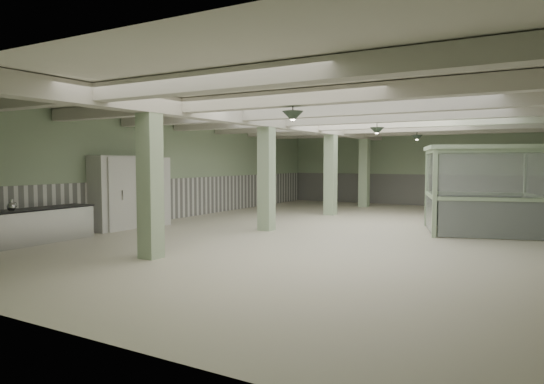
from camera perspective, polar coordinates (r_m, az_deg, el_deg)
The scene contains 25 objects.
floor at distance 14.91m, azimuth 9.66°, elevation -4.66°, with size 20.00×20.00×0.00m, color beige.
ceiling at distance 14.83m, azimuth 9.81°, elevation 9.25°, with size 14.00×20.00×0.02m, color white.
wall_back at distance 24.38m, azimuth 17.92°, elevation 2.67°, with size 14.00×0.02×3.60m, color #93A886.
wall_front at distance 6.40m, azimuth -23.07°, elevation 0.31°, with size 14.00×0.02×3.60m, color #93A886.
wall_left at distance 18.40m, azimuth -11.19°, elevation 2.52°, with size 0.02×20.00×3.60m, color #93A886.
wainscot_left at distance 18.43m, azimuth -11.09°, elevation -0.75°, with size 0.05×19.90×1.50m, color silver.
wainscot_back at distance 24.40m, azimuth 17.86°, elevation 0.21°, with size 13.90×0.05×1.50m, color silver.
girder at distance 15.84m, azimuth 1.20°, elevation 8.14°, with size 0.45×19.90×0.40m, color beige.
beam_a at distance 8.24m, azimuth -9.00°, elevation 12.53°, with size 13.90×0.35×0.32m, color beige.
beam_b at distance 10.29m, azimuth -0.04°, elevation 10.79°, with size 13.90×0.35×0.32m, color beige.
beam_c at distance 12.50m, azimuth 5.78°, elevation 9.50°, with size 13.90×0.35×0.32m, color beige.
beam_d at distance 14.81m, azimuth 9.80°, elevation 8.55°, with size 13.90×0.35×0.32m, color beige.
beam_e at distance 17.17m, azimuth 12.72°, elevation 7.83°, with size 13.90×0.35×0.32m, color beige.
beam_f at distance 19.56m, azimuth 14.92°, elevation 7.28°, with size 13.90×0.35×0.32m, color beige.
beam_g at distance 21.98m, azimuth 16.63°, elevation 6.83°, with size 13.90×0.35×0.32m, color beige.
column_a at distance 10.93m, azimuth -14.16°, elevation 1.75°, with size 0.42×0.42×3.60m, color #A6C09B.
column_b at distance 14.93m, azimuth -0.66°, elevation 2.34°, with size 0.42×0.42×3.60m, color #A6C09B.
column_c at distance 19.40m, azimuth 6.91°, elevation 2.62°, with size 0.42×0.42×3.60m, color #A6C09B.
column_d at distance 23.13m, azimuth 10.80°, elevation 2.74°, with size 0.42×0.42×3.60m, color #A6C09B.
pendant_front at distance 10.01m, azimuth 2.46°, elevation 8.86°, with size 0.44×0.44×0.22m, color #2E3E30.
pendant_mid at distance 15.09m, azimuth 12.25°, elevation 7.02°, with size 0.44×0.44×0.22m, color #2E3E30.
pendant_back at distance 19.90m, azimuth 16.67°, elevation 6.12°, with size 0.44×0.44×0.22m, color #2E3E30.
pitcher_far at distance 13.56m, azimuth -28.33°, elevation -1.41°, with size 0.20×0.23×0.30m, color #A8A9AD, non-canonical shape.
walkin_cooler at distance 16.19m, azimuth -16.55°, elevation 0.21°, with size 0.89×2.64×2.42m.
guard_booth at distance 15.67m, azimuth 23.61°, elevation 1.94°, with size 3.88×3.55×2.60m.
Camera 1 is at (5.12, -13.84, 2.14)m, focal length 32.00 mm.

